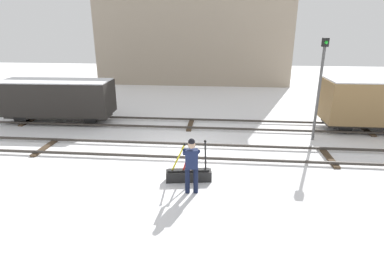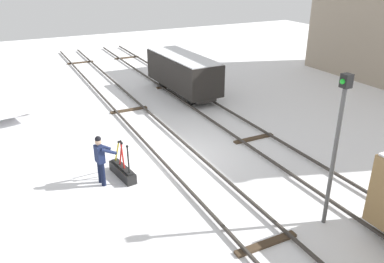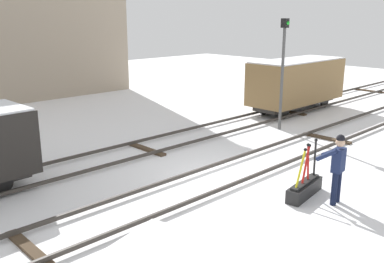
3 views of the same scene
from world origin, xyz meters
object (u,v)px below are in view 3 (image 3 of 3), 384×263
at_px(rail_worker, 337,165).
at_px(freight_car_near_switch, 297,82).
at_px(signal_post, 283,64).
at_px(switch_lever_frame, 305,187).

xyz_separation_m(rail_worker, freight_car_near_switch, (8.68, 6.82, 0.42)).
height_order(signal_post, freight_car_near_switch, signal_post).
height_order(rail_worker, freight_car_near_switch, freight_car_near_switch).
bearing_deg(rail_worker, signal_post, 37.50).
bearing_deg(signal_post, freight_car_near_switch, 23.79).
distance_m(switch_lever_frame, rail_worker, 1.10).
distance_m(switch_lever_frame, freight_car_near_switch, 10.79).
bearing_deg(freight_car_near_switch, signal_post, -156.02).
height_order(rail_worker, signal_post, signal_post).
bearing_deg(freight_car_near_switch, switch_lever_frame, -145.39).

